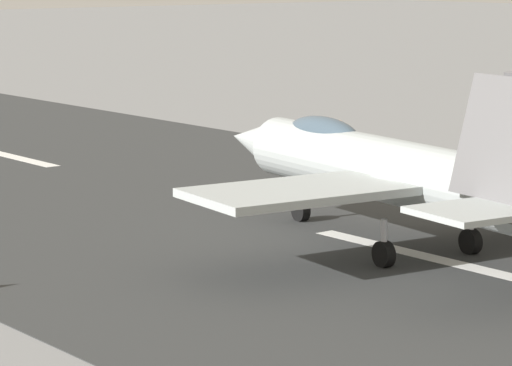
{
  "coord_description": "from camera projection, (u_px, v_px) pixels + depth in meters",
  "views": [
    {
      "loc": [
        -24.9,
        26.64,
        8.43
      ],
      "look_at": [
        3.39,
        3.86,
        2.2
      ],
      "focal_mm": 89.1,
      "sensor_mm": 36.0,
      "label": 1
    }
  ],
  "objects": [
    {
      "name": "crew_person",
      "position": [
        340.0,
        137.0,
        57.2
      ],
      "size": [
        0.57,
        0.49,
        1.58
      ],
      "color": "#1E2338",
      "rests_on": "ground"
    },
    {
      "name": "runway_strip",
      "position": [
        432.0,
        258.0,
        36.99
      ],
      "size": [
        240.0,
        26.0,
        0.02
      ],
      "color": "#323434",
      "rests_on": "ground"
    },
    {
      "name": "fighter_jet",
      "position": [
        390.0,
        169.0,
        37.91
      ],
      "size": [
        17.5,
        14.3,
        5.65
      ],
      "color": "#AAB2B2",
      "rests_on": "ground"
    },
    {
      "name": "ground_plane",
      "position": [
        432.0,
        259.0,
        37.01
      ],
      "size": [
        400.0,
        400.0,
        0.0
      ],
      "primitive_type": "plane",
      "color": "gray"
    }
  ]
}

